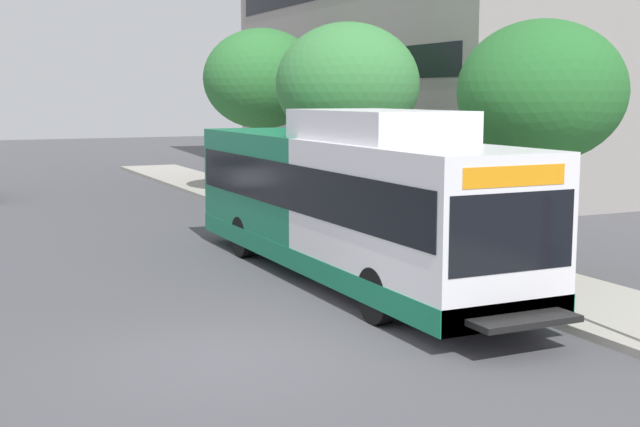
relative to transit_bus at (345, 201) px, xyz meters
The scene contains 6 objects.
ground_plane 5.78m from the transit_bus, 137.00° to the left, with size 120.00×120.00×0.00m, color #4C4C51.
sidewalk_curb 3.81m from the transit_bus, 30.89° to the left, with size 3.00×56.00×0.14m, color #A8A399.
transit_bus is the anchor object (origin of this frame).
street_tree_near_stop 4.67m from the transit_bus, 28.12° to the right, with size 3.49×3.49×5.36m.
street_tree_mid_block 8.47m from the transit_bus, 62.75° to the left, with size 4.38×4.38×5.99m.
street_tree_far_block 15.63m from the transit_bus, 75.34° to the left, with size 4.53×4.53×6.36m.
Camera 1 is at (-4.07, -11.84, 3.94)m, focal length 47.61 mm.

